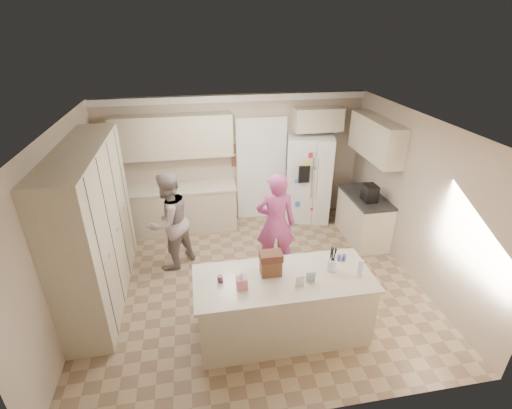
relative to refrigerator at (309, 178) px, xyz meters
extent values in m
cube|color=#977F5F|center=(-1.51, -2.04, -0.91)|extent=(5.20, 4.60, 0.02)
cube|color=white|center=(-1.51, -2.04, 1.71)|extent=(5.20, 4.60, 0.02)
cube|color=#BBA891|center=(-1.51, 0.27, 0.40)|extent=(5.20, 0.02, 2.60)
cube|color=#BBA891|center=(-1.51, -4.35, 0.40)|extent=(5.20, 0.02, 2.60)
cube|color=#BBA891|center=(-4.12, -2.04, 0.40)|extent=(0.02, 4.60, 2.60)
cube|color=#BBA891|center=(1.10, -2.04, 0.40)|extent=(0.02, 4.60, 2.60)
cube|color=white|center=(-1.51, 0.22, 1.63)|extent=(5.20, 0.08, 0.12)
cube|color=#C4B29D|center=(-3.81, -1.84, 0.28)|extent=(0.60, 2.60, 2.35)
cube|color=#C4B29D|center=(-2.66, -0.04, -0.46)|extent=(2.20, 0.60, 0.88)
cube|color=beige|center=(-2.66, -0.05, 0.00)|extent=(2.24, 0.63, 0.04)
cube|color=#C4B29D|center=(-2.66, 0.09, 1.00)|extent=(2.20, 0.35, 0.80)
cube|color=black|center=(-0.96, 0.24, 0.15)|extent=(0.90, 0.06, 2.10)
cube|color=white|center=(-0.96, 0.21, 0.15)|extent=(1.02, 0.03, 2.22)
cube|color=brown|center=(-1.49, 0.23, 0.65)|extent=(0.15, 0.02, 0.20)
cube|color=brown|center=(-1.49, 0.23, 0.38)|extent=(0.15, 0.02, 0.20)
cube|color=white|center=(0.00, 0.00, 0.00)|extent=(1.06, 0.92, 1.80)
cube|color=gray|center=(0.00, -0.35, 0.00)|extent=(0.02, 0.02, 1.78)
cube|color=black|center=(-0.22, -0.36, 0.25)|extent=(0.22, 0.03, 0.35)
cylinder|color=silver|center=(-0.05, -0.37, 0.15)|extent=(0.02, 0.02, 0.85)
cylinder|color=silver|center=(0.05, -0.37, 0.15)|extent=(0.02, 0.02, 0.85)
cube|color=#C4B29D|center=(0.14, 0.09, 1.20)|extent=(0.95, 0.35, 0.45)
cube|color=#C4B29D|center=(0.79, -1.04, -0.46)|extent=(0.60, 1.20, 0.88)
cube|color=#2D2B28|center=(0.78, -1.04, 0.00)|extent=(0.63, 1.24, 0.04)
cube|color=#C4B29D|center=(0.92, -0.84, 1.05)|extent=(0.35, 1.50, 0.70)
cube|color=black|center=(0.74, -1.24, 0.17)|extent=(0.22, 0.28, 0.30)
cube|color=#C4B29D|center=(-1.31, -3.14, -0.46)|extent=(2.20, 0.90, 0.88)
cube|color=beige|center=(-1.31, -3.14, 0.00)|extent=(2.28, 0.96, 0.05)
cylinder|color=white|center=(-0.66, -3.09, 0.10)|extent=(0.13, 0.13, 0.15)
cube|color=#D7728A|center=(-1.86, -3.24, 0.10)|extent=(0.13, 0.13, 0.14)
cone|color=white|center=(-1.86, -3.24, 0.20)|extent=(0.08, 0.08, 0.08)
cube|color=brown|center=(-1.46, -3.04, 0.14)|extent=(0.26, 0.18, 0.22)
cube|color=#592D1E|center=(-1.46, -3.04, 0.30)|extent=(0.28, 0.20, 0.10)
cylinder|color=#59263F|center=(-2.11, -3.09, 0.07)|extent=(0.07, 0.07, 0.09)
cube|color=white|center=(-1.16, -3.34, 0.11)|extent=(0.12, 0.06, 0.16)
cube|color=silver|center=(-1.01, -3.29, 0.11)|extent=(0.12, 0.05, 0.16)
cylinder|color=silver|center=(-0.36, -3.29, 0.14)|extent=(0.07, 0.07, 0.24)
cylinder|color=#424D9F|center=(-0.49, -2.92, 0.07)|extent=(0.05, 0.05, 0.09)
cylinder|color=#424D9F|center=(-0.42, -2.92, 0.07)|extent=(0.05, 0.05, 0.09)
imported|color=gray|center=(-2.80, -1.28, -0.05)|extent=(1.05, 1.04, 1.71)
imported|color=#C0458F|center=(-1.08, -1.70, -0.02)|extent=(0.69, 0.51, 1.75)
camera|label=1|loc=(-2.32, -6.80, 2.95)|focal=26.00mm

